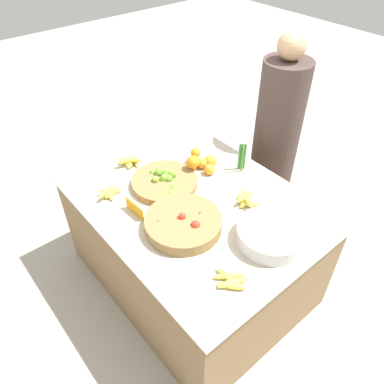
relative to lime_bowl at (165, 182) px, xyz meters
The scene contains 13 objects.
ground_plane 0.80m from the lime_bowl, 13.09° to the left, with size 12.00×12.00×0.00m, color #ADA599.
market_table 0.45m from the lime_bowl, 13.09° to the left, with size 1.53×1.13×0.75m.
lime_bowl is the anchor object (origin of this frame).
tomato_basket 0.39m from the lime_bowl, 21.66° to the right, with size 0.42×0.42×0.10m.
orange_pile 0.28m from the lime_bowl, 87.03° to the left, with size 0.22×0.23×0.14m.
metal_bowl 0.74m from the lime_bowl, 11.41° to the left, with size 0.36×0.36×0.09m.
price_sign 0.30m from the lime_bowl, 70.41° to the right, with size 0.16×0.01×0.08m.
veg_bundle 0.52m from the lime_bowl, 68.76° to the left, with size 0.05×0.05×0.19m.
banana_bunch_middle_left 0.81m from the lime_bowl, 14.43° to the right, with size 0.18×0.16×0.03m.
banana_bunch_front_left 0.34m from the lime_bowl, 112.76° to the right, with size 0.12×0.17×0.06m.
banana_bunch_front_center 0.32m from the lime_bowl, behind, with size 0.15×0.18×0.06m.
banana_bunch_back_center 0.52m from the lime_bowl, 30.33° to the left, with size 0.17×0.14×0.06m.
vendor_person 0.95m from the lime_bowl, 84.49° to the left, with size 0.33×0.33×1.50m.
Camera 1 is at (1.28, -1.07, 2.22)m, focal length 35.00 mm.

